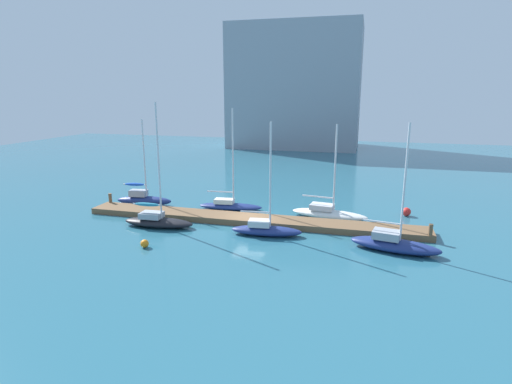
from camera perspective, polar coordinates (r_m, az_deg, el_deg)
ground_plane at (r=32.44m, az=-0.92°, el=-4.24°), size 120.00×120.00×0.00m
dock_pier at (r=32.37m, az=-0.92°, el=-3.84°), size 26.93×2.30×0.47m
dock_piling_near_end at (r=38.64m, az=-19.47°, el=-1.12°), size 0.28×0.28×1.28m
dock_piling_far_end at (r=30.50m, az=22.95°, el=-5.25°), size 0.28×0.28×1.28m
sailboat_0 at (r=38.57m, az=-15.31°, el=-0.89°), size 5.17×2.01×7.73m
sailboat_1 at (r=32.19m, az=-13.46°, el=-3.77°), size 5.54×1.97×9.30m
sailboat_2 at (r=35.90m, az=-3.64°, el=-1.74°), size 5.66×2.00×8.69m
sailboat_3 at (r=29.47m, az=1.34°, el=-5.08°), size 5.18×1.92×8.03m
sailboat_4 at (r=33.90m, az=9.98°, el=-2.83°), size 6.35×2.61×7.57m
sailboat_5 at (r=28.02m, az=18.52°, el=-6.72°), size 5.85×2.80×8.21m
mooring_buoy_red at (r=36.20m, az=20.07°, el=-2.59°), size 0.72×0.72×0.72m
mooring_buoy_orange at (r=28.23m, az=-15.14°, el=-6.90°), size 0.54×0.54×0.54m
harbor_building_distant at (r=79.09m, az=5.51°, el=14.21°), size 23.28×13.94×21.85m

